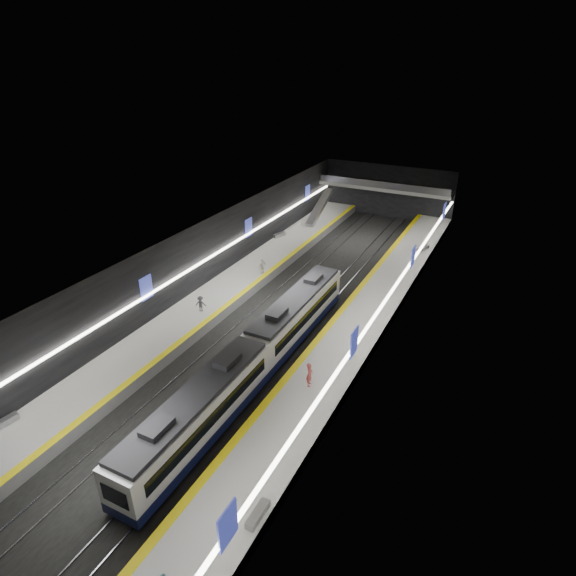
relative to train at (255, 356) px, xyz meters
The scene contains 25 objects.
ground 10.50m from the train, 104.09° to the left, with size 70.00×70.00×0.00m, color black.
ceiling 11.79m from the train, 104.09° to the left, with size 20.00×70.00×0.04m, color beige.
wall_left 16.08m from the train, 141.46° to the left, with size 0.04×70.00×8.00m, color black.
wall_right 12.60m from the train, 53.01° to the left, with size 0.04×70.00×8.00m, color black.
wall_back 45.06m from the train, 93.18° to the left, with size 20.00×0.04×8.00m, color black.
platform_left 14.21m from the train, 135.12° to the left, with size 5.00×70.00×1.00m, color slate.
tile_surface_left 14.16m from the train, 135.12° to the left, with size 5.00×70.00×0.02m, color #B6B6B1.
tactile_strip_left 12.70m from the train, 128.07° to the left, with size 0.60×70.00×0.02m, color yellow.
platform_right 11.27m from the train, 63.34° to the left, with size 5.00×70.00×1.00m, color slate.
tile_surface_right 11.21m from the train, 63.34° to the left, with size 5.00×70.00×0.02m, color #B6B6B1.
tactile_strip_right 10.41m from the train, 74.29° to the left, with size 0.60×70.00×0.02m, color yellow.
rails 10.49m from the train, 104.09° to the left, with size 6.52×70.00×0.12m.
train is the anchor object (origin of this frame).
ad_posters 11.47m from the train, 102.85° to the left, with size 19.94×53.50×2.20m.
cove_light_left 15.91m from the train, 141.01° to the left, with size 0.25×68.60×0.12m, color white.
cove_light_right 12.45m from the train, 53.75° to the left, with size 0.25×68.60×0.12m, color white.
mezzanine_bridge 43.05m from the train, 93.34° to the left, with size 20.00×3.00×1.50m.
escalator 37.33m from the train, 105.54° to the left, with size 1.20×8.00×0.60m, color #99999E.
bench_left_near 17.90m from the train, 132.17° to the right, with size 0.51×1.84×0.45m, color #99999E.
bench_left_far 29.62m from the train, 113.91° to the left, with size 0.53×1.91×0.47m, color #99999E.
bench_right_near 13.70m from the train, 59.20° to the right, with size 0.53×1.91×0.47m, color #99999E.
bench_right_far 31.62m from the train, 78.30° to the left, with size 0.54×1.94×0.47m, color #99999E.
passenger_right_a 4.76m from the train, ahead, with size 0.72×0.47×1.96m, color #D34F4E.
passenger_left_a 17.83m from the train, 117.54° to the left, with size 1.03×0.43×1.76m, color silver.
passenger_left_b 10.89m from the train, 149.00° to the left, with size 1.05×0.60×1.62m, color #3E3E45.
Camera 1 is at (18.99, -36.86, 24.14)m, focal length 30.00 mm.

